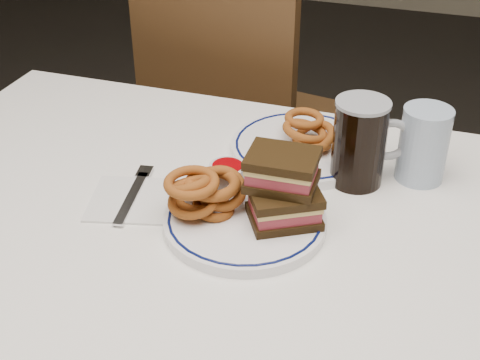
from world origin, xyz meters
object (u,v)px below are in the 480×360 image
(far_plate, at_px, (303,147))
(reuben_sandwich, at_px, (283,188))
(beer_mug, at_px, (361,142))
(chair_far, at_px, (236,113))
(main_plate, at_px, (245,220))

(far_plate, bearing_deg, reuben_sandwich, -84.02)
(beer_mug, bearing_deg, chair_far, 125.80)
(main_plate, height_order, far_plate, same)
(beer_mug, bearing_deg, reuben_sandwich, -117.97)
(chair_far, relative_size, far_plate, 3.69)
(chair_far, xyz_separation_m, beer_mug, (0.42, -0.58, 0.29))
(main_plate, xyz_separation_m, far_plate, (0.03, 0.25, 0.00))
(reuben_sandwich, bearing_deg, main_plate, -162.10)
(reuben_sandwich, xyz_separation_m, beer_mug, (0.09, 0.17, 0.01))
(chair_far, bearing_deg, beer_mug, -54.20)
(main_plate, distance_m, reuben_sandwich, 0.09)
(far_plate, bearing_deg, chair_far, 120.73)
(main_plate, relative_size, far_plate, 0.96)
(reuben_sandwich, xyz_separation_m, far_plate, (-0.02, 0.24, -0.06))
(reuben_sandwich, relative_size, beer_mug, 0.87)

